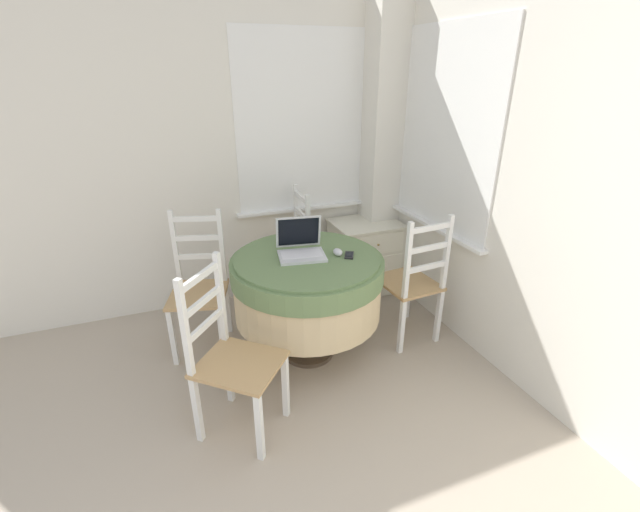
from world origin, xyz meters
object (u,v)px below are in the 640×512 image
Objects in this scene: dining_chair_near_right_window at (412,283)px; dining_chair_left_flank at (199,288)px; dining_chair_camera_near at (231,359)px; cell_phone at (349,255)px; corner_cabinet at (365,256)px; computer_mouse at (338,252)px; round_dining_table at (307,283)px; laptop at (301,247)px; dining_chair_near_back_window at (287,253)px.

dining_chair_near_right_window is 1.54m from dining_chair_left_flank.
dining_chair_left_flank is at bearing 93.92° from dining_chair_camera_near.
cell_phone is 1.12m from corner_cabinet.
computer_mouse is 0.08m from cell_phone.
cell_phone reaches higher than corner_cabinet.
computer_mouse is 0.09× the size of dining_chair_left_flank.
dining_chair_near_right_window is at bearing 16.23° from dining_chair_camera_near.
round_dining_table is 0.25m from laptop.
computer_mouse is at bearing -27.37° from dining_chair_left_flank.
cell_phone is at bearing -179.26° from dining_chair_near_right_window.
dining_chair_near_right_window is 1.56× the size of corner_cabinet.
cell_phone is 1.11m from dining_chair_left_flank.
cell_phone is at bearing -123.66° from corner_cabinet.
cell_phone is 0.20× the size of corner_cabinet.
laptop is 0.34× the size of dining_chair_left_flank.
computer_mouse reaches higher than corner_cabinet.
dining_chair_near_right_window is at bearing -18.43° from dining_chair_left_flank.
dining_chair_camera_near is at bearing -155.54° from cell_phone.
dining_chair_camera_near is (-1.40, -0.41, 0.00)m from dining_chair_near_right_window.
cell_phone is at bearing -18.44° from round_dining_table.
corner_cabinet is at bearing 39.87° from laptop.
dining_chair_near_back_window is 1.10m from dining_chair_near_right_window.
dining_chair_left_flank is at bearing -154.30° from dining_chair_near_back_window.
laptop is 0.82m from dining_chair_near_back_window.
cell_phone is at bearing 24.46° from dining_chair_camera_near.
laptop is at bearing 42.40° from dining_chair_camera_near.
round_dining_table is 0.80m from dining_chair_left_flank.
dining_chair_near_back_window reaches higher than round_dining_table.
dining_chair_camera_near is 1.00× the size of dining_chair_left_flank.
cell_phone is (0.29, -0.14, -0.05)m from laptop.
computer_mouse is 0.67× the size of cell_phone.
computer_mouse is 1.14m from corner_cabinet.
round_dining_table is 0.34m from cell_phone.
corner_cabinet is at bearing 86.41° from dining_chair_near_right_window.
computer_mouse reaches higher than round_dining_table.
laptop is 0.82m from dining_chair_left_flank.
dining_chair_camera_near reaches higher than round_dining_table.
corner_cabinet is at bearing 42.68° from round_dining_table.
dining_chair_camera_near is (-0.71, -1.26, 0.00)m from dining_chair_near_back_window.
dining_chair_camera_near is at bearing -141.62° from round_dining_table.
computer_mouse is at bearing -82.68° from dining_chair_near_back_window.
round_dining_table is at bearing 161.56° from cell_phone.
dining_chair_near_back_window is at bearing 80.70° from laptop.
dining_chair_near_back_window is 1.00× the size of dining_chair_camera_near.
dining_chair_camera_near is (-0.59, -0.54, -0.36)m from laptop.
cell_phone is (0.07, -0.04, -0.02)m from computer_mouse.
computer_mouse is 0.09× the size of dining_chair_near_back_window.
round_dining_table is 11.82× the size of computer_mouse.
cell_phone is 1.01m from dining_chair_camera_near.
dining_chair_near_back_window is at bearing 25.70° from dining_chair_left_flank.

